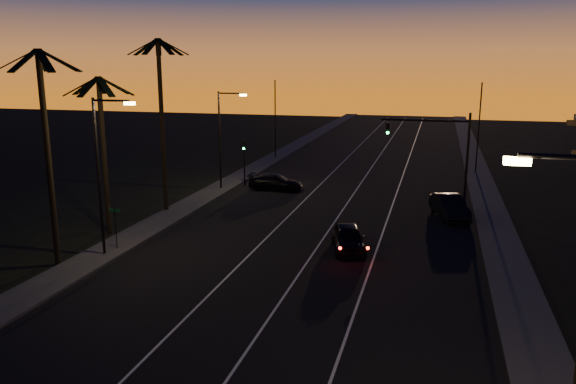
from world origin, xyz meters
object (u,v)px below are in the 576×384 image
(lead_car, at_px, (348,238))
(right_car, at_px, (450,207))
(cross_car, at_px, (276,182))
(signal_mast, at_px, (438,140))

(lead_car, bearing_deg, right_car, 56.91)
(lead_car, xyz_separation_m, cross_car, (-8.68, 14.41, -0.06))
(right_car, bearing_deg, cross_car, 159.55)
(signal_mast, xyz_separation_m, right_car, (1.08, -6.37, -3.96))
(signal_mast, bearing_deg, lead_car, -107.29)
(signal_mast, height_order, cross_car, signal_mast)
(lead_car, xyz_separation_m, right_car, (5.86, 8.99, 0.06))
(lead_car, height_order, right_car, right_car)
(cross_car, bearing_deg, lead_car, -58.95)
(right_car, distance_m, cross_car, 15.51)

